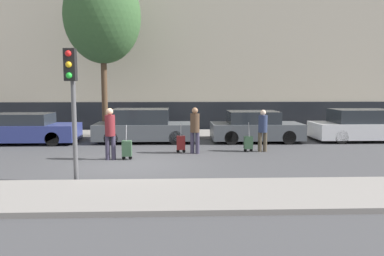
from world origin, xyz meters
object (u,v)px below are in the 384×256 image
(parked_car_0, at_px, (26,129))
(parked_car_2, at_px, (255,127))
(pedestrian_left, at_px, (110,130))
(bare_tree_near_crossing, at_px, (102,17))
(trolley_left, at_px, (127,148))
(parked_car_3, at_px, (364,126))
(pedestrian_right, at_px, (263,128))
(parked_car_1, at_px, (144,127))
(trolley_center, at_px, (181,143))
(trolley_right, at_px, (248,143))
(pedestrian_center, at_px, (195,127))
(traffic_light, at_px, (72,88))

(parked_car_0, xyz_separation_m, parked_car_2, (10.07, 0.13, 0.02))
(pedestrian_left, relative_size, bare_tree_near_crossing, 0.23)
(pedestrian_left, relative_size, trolley_left, 1.48)
(parked_car_3, height_order, pedestrian_right, pedestrian_right)
(parked_car_1, relative_size, trolley_center, 3.78)
(pedestrian_left, bearing_deg, trolley_right, -165.45)
(parked_car_2, xyz_separation_m, pedestrian_center, (-2.85, -2.86, 0.32))
(parked_car_1, relative_size, trolley_left, 3.72)
(parked_car_3, relative_size, trolley_center, 3.99)
(traffic_light, xyz_separation_m, bare_tree_near_crossing, (-0.84, 8.53, 3.27))
(pedestrian_left, height_order, bare_tree_near_crossing, bare_tree_near_crossing)
(parked_car_1, bearing_deg, parked_car_0, -177.30)
(bare_tree_near_crossing, bearing_deg, pedestrian_right, -31.25)
(pedestrian_left, relative_size, pedestrian_right, 1.10)
(pedestrian_left, bearing_deg, pedestrian_right, -166.72)
(parked_car_0, height_order, trolley_center, parked_car_0)
(pedestrian_right, distance_m, bare_tree_near_crossing, 9.24)
(parked_car_2, xyz_separation_m, parked_car_3, (4.99, 0.06, 0.03))
(parked_car_2, distance_m, trolley_left, 6.54)
(trolley_left, bearing_deg, parked_car_3, 21.35)
(parked_car_1, height_order, parked_car_3, parked_car_1)
(parked_car_3, bearing_deg, pedestrian_center, -159.58)
(pedestrian_left, xyz_separation_m, trolley_right, (4.97, 1.37, -0.65))
(parked_car_2, xyz_separation_m, trolley_center, (-3.37, -2.67, -0.28))
(trolley_right, bearing_deg, bare_tree_near_crossing, 146.42)
(parked_car_1, xyz_separation_m, pedestrian_left, (-0.77, -4.04, 0.32))
(trolley_left, xyz_separation_m, bare_tree_near_crossing, (-1.76, 5.47, 5.34))
(parked_car_0, distance_m, parked_car_3, 15.06)
(pedestrian_center, bearing_deg, traffic_light, -108.37)
(bare_tree_near_crossing, bearing_deg, parked_car_1, -35.77)
(parked_car_0, bearing_deg, pedestrian_left, -41.46)
(pedestrian_center, relative_size, traffic_light, 0.50)
(pedestrian_center, relative_size, bare_tree_near_crossing, 0.22)
(pedestrian_left, distance_m, bare_tree_near_crossing, 7.33)
(trolley_right, xyz_separation_m, bare_tree_near_crossing, (-6.19, 4.11, 5.37))
(trolley_left, xyz_separation_m, trolley_center, (1.85, 1.26, -0.01))
(parked_car_2, relative_size, pedestrian_right, 2.50)
(parked_car_1, height_order, parked_car_2, parked_car_1)
(pedestrian_center, relative_size, pedestrian_right, 1.07)
(parked_car_3, distance_m, pedestrian_right, 5.85)
(traffic_light, bearing_deg, parked_car_0, 119.82)
(parked_car_1, height_order, pedestrian_left, pedestrian_left)
(parked_car_3, distance_m, traffic_light, 13.29)
(parked_car_1, distance_m, pedestrian_center, 3.67)
(parked_car_0, height_order, trolley_left, parked_car_0)
(trolley_center, height_order, pedestrian_right, pedestrian_right)
(pedestrian_center, bearing_deg, parked_car_3, 40.65)
(pedestrian_left, distance_m, trolley_right, 5.20)
(parked_car_2, distance_m, pedestrian_left, 6.99)
(pedestrian_right, bearing_deg, pedestrian_center, -175.28)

